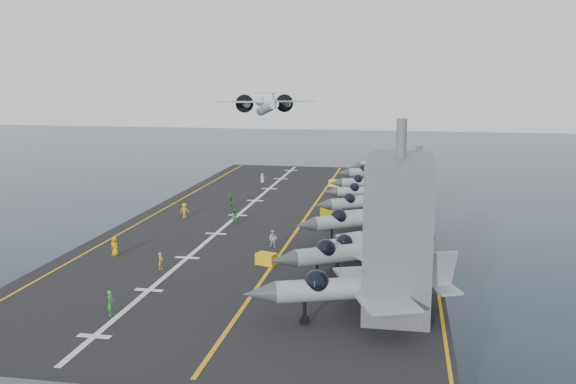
% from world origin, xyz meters
% --- Properties ---
extents(ground, '(500.00, 500.00, 0.00)m').
position_xyz_m(ground, '(0.00, 0.00, 0.00)').
color(ground, '#142135').
rests_on(ground, ground).
extents(hull, '(36.00, 90.00, 10.00)m').
position_xyz_m(hull, '(0.00, 0.00, 5.00)').
color(hull, '#56595E').
rests_on(hull, ground).
extents(flight_deck, '(38.00, 92.00, 0.40)m').
position_xyz_m(flight_deck, '(0.00, 0.00, 10.20)').
color(flight_deck, black).
rests_on(flight_deck, hull).
extents(foul_line, '(0.35, 90.00, 0.02)m').
position_xyz_m(foul_line, '(3.00, 0.00, 10.42)').
color(foul_line, gold).
rests_on(foul_line, flight_deck).
extents(landing_centerline, '(0.50, 90.00, 0.02)m').
position_xyz_m(landing_centerline, '(-6.00, 0.00, 10.42)').
color(landing_centerline, silver).
rests_on(landing_centerline, flight_deck).
extents(deck_edge_port, '(0.25, 90.00, 0.02)m').
position_xyz_m(deck_edge_port, '(-17.00, 0.00, 10.42)').
color(deck_edge_port, gold).
rests_on(deck_edge_port, flight_deck).
extents(deck_edge_stbd, '(0.25, 90.00, 0.02)m').
position_xyz_m(deck_edge_stbd, '(18.50, 0.00, 10.42)').
color(deck_edge_stbd, gold).
rests_on(deck_edge_stbd, flight_deck).
extents(island_superstructure, '(5.00, 10.00, 15.00)m').
position_xyz_m(island_superstructure, '(15.00, -30.00, 17.90)').
color(island_superstructure, '#56595E').
rests_on(island_superstructure, flight_deck).
extents(fighter_jet_0, '(18.61, 15.47, 5.53)m').
position_xyz_m(fighter_jet_0, '(12.50, -33.51, 13.16)').
color(fighter_jet_0, '#9BA2AC').
rests_on(fighter_jet_0, flight_deck).
extents(fighter_jet_1, '(18.18, 16.49, 5.26)m').
position_xyz_m(fighter_jet_1, '(11.56, -23.28, 13.03)').
color(fighter_jet_1, gray).
rests_on(fighter_jet_1, flight_deck).
extents(fighter_jet_2, '(15.99, 15.64, 4.67)m').
position_xyz_m(fighter_jet_2, '(12.20, -19.18, 12.73)').
color(fighter_jet_2, '#8D959C').
rests_on(fighter_jet_2, flight_deck).
extents(fighter_jet_3, '(17.93, 16.49, 5.18)m').
position_xyz_m(fighter_jet_3, '(11.24, -9.85, 12.99)').
color(fighter_jet_3, '#8C969C').
rests_on(fighter_jet_3, flight_deck).
extents(fighter_jet_4, '(16.16, 14.40, 4.69)m').
position_xyz_m(fighter_jet_4, '(11.24, 1.30, 12.74)').
color(fighter_jet_4, '#9DA6AE').
rests_on(fighter_jet_4, flight_deck).
extents(fighter_jet_5, '(14.61, 11.64, 4.44)m').
position_xyz_m(fighter_jet_5, '(11.31, 9.59, 12.62)').
color(fighter_jet_5, '#9CA1AA').
rests_on(fighter_jet_5, flight_deck).
extents(fighter_jet_6, '(14.55, 11.48, 4.45)m').
position_xyz_m(fighter_jet_6, '(11.29, 16.95, 12.63)').
color(fighter_jet_6, gray).
rests_on(fighter_jet_6, flight_deck).
extents(fighter_jet_7, '(16.28, 13.89, 4.78)m').
position_xyz_m(fighter_jet_7, '(11.64, 27.00, 12.79)').
color(fighter_jet_7, '#9298A1').
rests_on(fighter_jet_7, flight_deck).
extents(fighter_jet_8, '(19.15, 19.16, 5.64)m').
position_xyz_m(fighter_jet_8, '(12.63, 33.77, 13.22)').
color(fighter_jet_8, '#8D949C').
rests_on(fighter_jet_8, flight_deck).
extents(tow_cart_a, '(2.17, 1.74, 1.13)m').
position_xyz_m(tow_cart_a, '(2.34, -20.77, 10.96)').
color(tow_cart_a, '#E6B311').
rests_on(tow_cart_a, flight_deck).
extents(tow_cart_b, '(2.19, 1.75, 1.15)m').
position_xyz_m(tow_cart_b, '(5.74, 1.65, 10.97)').
color(tow_cart_b, '#C4AB07').
rests_on(tow_cart_b, flight_deck).
extents(tow_cart_c, '(2.15, 1.74, 1.11)m').
position_xyz_m(tow_cart_c, '(4.26, 24.05, 10.96)').
color(tow_cart_c, yellow).
rests_on(tow_cart_c, flight_deck).
extents(crew_0, '(1.39, 1.24, 1.94)m').
position_xyz_m(crew_0, '(-13.56, -20.54, 11.37)').
color(crew_0, '#D3A108').
rests_on(crew_0, flight_deck).
extents(crew_1, '(0.83, 1.08, 1.62)m').
position_xyz_m(crew_1, '(-7.24, -24.05, 11.21)').
color(crew_1, gold).
rests_on(crew_1, flight_deck).
extents(crew_2, '(1.11, 0.76, 1.82)m').
position_xyz_m(crew_2, '(-5.24, -4.52, 11.31)').
color(crew_2, green).
rests_on(crew_2, flight_deck).
extents(crew_3, '(1.35, 1.28, 1.87)m').
position_xyz_m(crew_3, '(-12.45, -2.41, 11.34)').
color(crew_3, yellow).
rests_on(crew_3, flight_deck).
extents(crew_4, '(0.84, 1.22, 1.98)m').
position_xyz_m(crew_4, '(-8.58, 5.86, 11.39)').
color(crew_4, '#268C33').
rests_on(crew_4, flight_deck).
extents(crew_5, '(1.16, 1.15, 1.63)m').
position_xyz_m(crew_5, '(-8.30, 25.28, 11.22)').
color(crew_5, silver).
rests_on(crew_5, flight_deck).
extents(crew_6, '(0.80, 1.19, 1.96)m').
position_xyz_m(crew_6, '(-6.66, -35.89, 11.38)').
color(crew_6, green).
rests_on(crew_6, flight_deck).
extents(crew_7, '(1.22, 0.88, 1.90)m').
position_xyz_m(crew_7, '(1.76, -14.60, 11.35)').
color(crew_7, silver).
rests_on(crew_7, flight_deck).
extents(transport_plane, '(26.00, 22.48, 5.16)m').
position_xyz_m(transport_plane, '(-14.13, 56.34, 21.48)').
color(transport_plane, silver).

